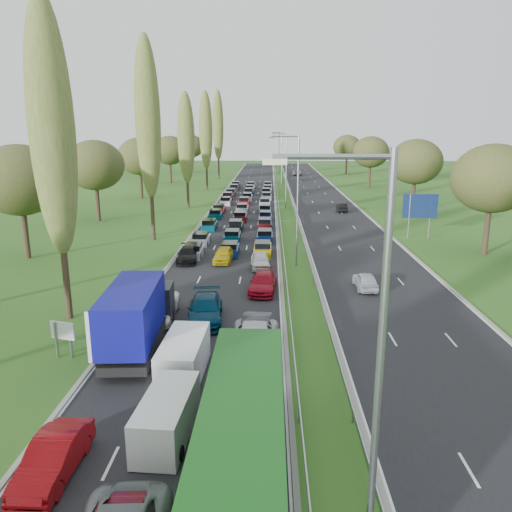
{
  "coord_description": "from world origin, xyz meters",
  "views": [
    {
      "loc": [
        2.02,
        -2.31,
        12.32
      ],
      "look_at": [
        0.78,
        40.53,
        1.5
      ],
      "focal_mm": 35.0,
      "sensor_mm": 36.0,
      "label": 1
    }
  ],
  "objects_px": {
    "near_car_3": "(187,254)",
    "white_van_front": "(168,414)",
    "green_lorry": "(244,438)",
    "white_van_rear": "(185,355)",
    "blue_lorry": "(138,315)",
    "direction_sign": "(420,208)",
    "near_car_1": "(53,458)",
    "near_car_2": "(155,308)",
    "info_sign": "(63,334)"
  },
  "relations": [
    {
      "from": "near_car_3",
      "to": "white_van_front",
      "type": "bearing_deg",
      "value": -86.4
    },
    {
      "from": "green_lorry",
      "to": "white_van_rear",
      "type": "bearing_deg",
      "value": 112.06
    },
    {
      "from": "blue_lorry",
      "to": "white_van_rear",
      "type": "distance_m",
      "value": 4.56
    },
    {
      "from": "white_van_front",
      "to": "direction_sign",
      "type": "xyz_separation_m",
      "value": [
        21.55,
        39.69,
        2.61
      ]
    },
    {
      "from": "white_van_front",
      "to": "white_van_rear",
      "type": "xyz_separation_m",
      "value": [
        -0.21,
        5.38,
        0.08
      ]
    },
    {
      "from": "green_lorry",
      "to": "near_car_1",
      "type": "bearing_deg",
      "value": 173.86
    },
    {
      "from": "near_car_2",
      "to": "direction_sign",
      "type": "bearing_deg",
      "value": 44.78
    },
    {
      "from": "blue_lorry",
      "to": "white_van_front",
      "type": "relative_size",
      "value": 2.0
    },
    {
      "from": "white_van_rear",
      "to": "near_car_2",
      "type": "bearing_deg",
      "value": 114.96
    },
    {
      "from": "near_car_3",
      "to": "direction_sign",
      "type": "relative_size",
      "value": 0.91
    },
    {
      "from": "near_car_3",
      "to": "white_van_front",
      "type": "xyz_separation_m",
      "value": [
        3.8,
        -28.22,
        0.26
      ]
    },
    {
      "from": "green_lorry",
      "to": "near_car_3",
      "type": "bearing_deg",
      "value": 102.83
    },
    {
      "from": "green_lorry",
      "to": "white_van_rear",
      "type": "distance_m",
      "value": 9.55
    },
    {
      "from": "near_car_1",
      "to": "blue_lorry",
      "type": "height_order",
      "value": "blue_lorry"
    },
    {
      "from": "near_car_3",
      "to": "info_sign",
      "type": "xyz_separation_m",
      "value": [
        -3.45,
        -21.12,
        0.67
      ]
    },
    {
      "from": "info_sign",
      "to": "direction_sign",
      "type": "xyz_separation_m",
      "value": [
        28.8,
        32.59,
        2.2
      ]
    },
    {
      "from": "white_van_rear",
      "to": "direction_sign",
      "type": "height_order",
      "value": "direction_sign"
    },
    {
      "from": "near_car_2",
      "to": "direction_sign",
      "type": "distance_m",
      "value": 36.68
    },
    {
      "from": "near_car_2",
      "to": "near_car_3",
      "type": "relative_size",
      "value": 1.22
    },
    {
      "from": "near_car_3",
      "to": "white_van_rear",
      "type": "relative_size",
      "value": 0.94
    },
    {
      "from": "white_van_front",
      "to": "near_car_3",
      "type": "bearing_deg",
      "value": 101.34
    },
    {
      "from": "near_car_1",
      "to": "blue_lorry",
      "type": "bearing_deg",
      "value": 89.68
    },
    {
      "from": "near_car_1",
      "to": "green_lorry",
      "type": "xyz_separation_m",
      "value": [
        7.01,
        -0.77,
        1.47
      ]
    },
    {
      "from": "near_car_1",
      "to": "near_car_2",
      "type": "xyz_separation_m",
      "value": [
        0.21,
        15.65,
        0.07
      ]
    },
    {
      "from": "green_lorry",
      "to": "white_van_front",
      "type": "relative_size",
      "value": 2.99
    },
    {
      "from": "info_sign",
      "to": "blue_lorry",
      "type": "bearing_deg",
      "value": 19.55
    },
    {
      "from": "white_van_front",
      "to": "info_sign",
      "type": "bearing_deg",
      "value": 139.29
    },
    {
      "from": "near_car_1",
      "to": "near_car_2",
      "type": "bearing_deg",
      "value": 90.31
    },
    {
      "from": "near_car_1",
      "to": "white_van_front",
      "type": "bearing_deg",
      "value": 36.72
    },
    {
      "from": "white_van_front",
      "to": "direction_sign",
      "type": "height_order",
      "value": "direction_sign"
    },
    {
      "from": "blue_lorry",
      "to": "white_van_rear",
      "type": "xyz_separation_m",
      "value": [
        3.2,
        -3.09,
        -1.0
      ]
    },
    {
      "from": "blue_lorry",
      "to": "near_car_2",
      "type": "bearing_deg",
      "value": 87.27
    },
    {
      "from": "near_car_3",
      "to": "green_lorry",
      "type": "bearing_deg",
      "value": -81.38
    },
    {
      "from": "near_car_3",
      "to": "green_lorry",
      "type": "relative_size",
      "value": 0.34
    },
    {
      "from": "white_van_rear",
      "to": "info_sign",
      "type": "bearing_deg",
      "value": 168.05
    },
    {
      "from": "white_van_front",
      "to": "white_van_rear",
      "type": "distance_m",
      "value": 5.38
    },
    {
      "from": "near_car_3",
      "to": "near_car_2",
      "type": "bearing_deg",
      "value": -92.85
    },
    {
      "from": "blue_lorry",
      "to": "green_lorry",
      "type": "relative_size",
      "value": 0.67
    },
    {
      "from": "near_car_1",
      "to": "info_sign",
      "type": "xyz_separation_m",
      "value": [
        -3.57,
        9.74,
        0.63
      ]
    },
    {
      "from": "green_lorry",
      "to": "direction_sign",
      "type": "relative_size",
      "value": 2.68
    },
    {
      "from": "near_car_1",
      "to": "white_van_rear",
      "type": "bearing_deg",
      "value": 67.67
    },
    {
      "from": "near_car_3",
      "to": "green_lorry",
      "type": "xyz_separation_m",
      "value": [
        7.12,
        -31.64,
        1.51
      ]
    },
    {
      "from": "white_van_rear",
      "to": "info_sign",
      "type": "height_order",
      "value": "info_sign"
    },
    {
      "from": "info_sign",
      "to": "direction_sign",
      "type": "relative_size",
      "value": 0.4
    },
    {
      "from": "green_lorry",
      "to": "direction_sign",
      "type": "height_order",
      "value": "direction_sign"
    },
    {
      "from": "white_van_rear",
      "to": "direction_sign",
      "type": "bearing_deg",
      "value": 59.43
    },
    {
      "from": "near_car_1",
      "to": "direction_sign",
      "type": "height_order",
      "value": "direction_sign"
    },
    {
      "from": "direction_sign",
      "to": "white_van_front",
      "type": "bearing_deg",
      "value": -118.5
    },
    {
      "from": "near_car_3",
      "to": "direction_sign",
      "type": "bearing_deg",
      "value": 20.28
    },
    {
      "from": "blue_lorry",
      "to": "direction_sign",
      "type": "distance_m",
      "value": 40.01
    }
  ]
}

